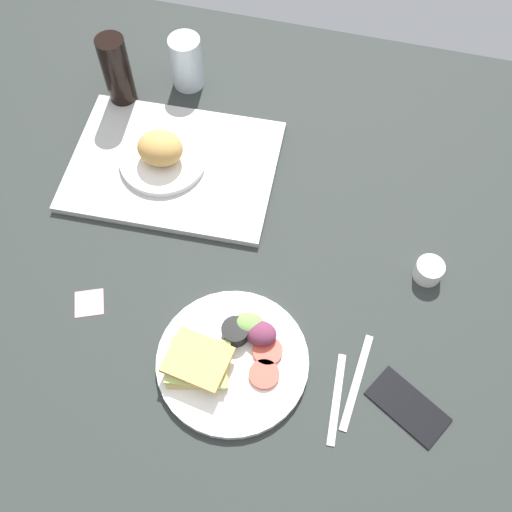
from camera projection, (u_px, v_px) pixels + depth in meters
ground_plane at (243, 280)px, 122.97cm from camera, size 190.00×150.00×3.00cm
serving_tray at (173, 166)px, 134.24cm from camera, size 46.59×35.21×1.60cm
bread_plate_near at (162, 154)px, 131.28cm from camera, size 19.08×19.08×8.17cm
plate_with_salad at (229, 357)px, 111.56cm from camera, size 28.22×28.22×5.40cm
drinking_glass at (186, 62)px, 141.89cm from camera, size 7.43×7.43×13.14cm
soda_bottle at (117, 72)px, 136.64cm from camera, size 6.40×6.40×18.38cm
espresso_cup at (429, 271)px, 120.02cm from camera, size 5.60×5.60×4.00cm
fork at (337, 398)px, 109.24cm from camera, size 2.28×17.05×0.50cm
knife at (357, 381)px, 110.78cm from camera, size 3.31×19.04×0.50cm
cell_phone at (408, 406)px, 108.40cm from camera, size 16.07×13.44×0.80cm
sticky_note at (89, 303)px, 118.72cm from camera, size 7.31×7.31×0.12cm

